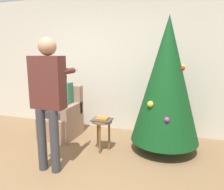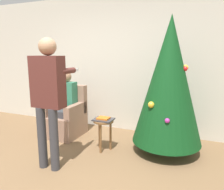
% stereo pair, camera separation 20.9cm
% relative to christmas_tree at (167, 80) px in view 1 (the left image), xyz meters
% --- Properties ---
extents(ground_plane, '(14.00, 14.00, 0.00)m').
position_rel_christmas_tree_xyz_m(ground_plane, '(-1.24, -1.46, -1.16)').
color(ground_plane, brown).
extents(wall_back, '(8.00, 0.06, 2.70)m').
position_rel_christmas_tree_xyz_m(wall_back, '(-1.24, 0.77, 0.19)').
color(wall_back, beige).
rests_on(wall_back, ground_plane).
extents(christmas_tree, '(1.08, 1.08, 2.14)m').
position_rel_christmas_tree_xyz_m(christmas_tree, '(0.00, 0.00, 0.00)').
color(christmas_tree, brown).
rests_on(christmas_tree, ground_plane).
extents(armchair, '(0.62, 0.69, 0.95)m').
position_rel_christmas_tree_xyz_m(armchair, '(-1.92, 0.04, -0.82)').
color(armchair, '#93705B').
rests_on(armchair, ground_plane).
extents(person_seated, '(0.36, 0.46, 1.23)m').
position_rel_christmas_tree_xyz_m(person_seated, '(-1.92, 0.01, -0.49)').
color(person_seated, '#38383D').
rests_on(person_seated, ground_plane).
extents(person_standing, '(0.46, 0.57, 1.77)m').
position_rel_christmas_tree_xyz_m(person_standing, '(-1.41, -1.08, -0.08)').
color(person_standing, '#38383D').
rests_on(person_standing, ground_plane).
extents(side_stool, '(0.33, 0.33, 0.51)m').
position_rel_christmas_tree_xyz_m(side_stool, '(-0.95, -0.34, -0.75)').
color(side_stool, brown).
rests_on(side_stool, ground_plane).
extents(laptop, '(0.31, 0.26, 0.02)m').
position_rel_christmas_tree_xyz_m(laptop, '(-0.95, -0.34, -0.63)').
color(laptop, '#38383D').
rests_on(laptop, side_stool).
extents(book, '(0.19, 0.16, 0.02)m').
position_rel_christmas_tree_xyz_m(book, '(-0.95, -0.34, -0.61)').
color(book, orange).
rests_on(book, laptop).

